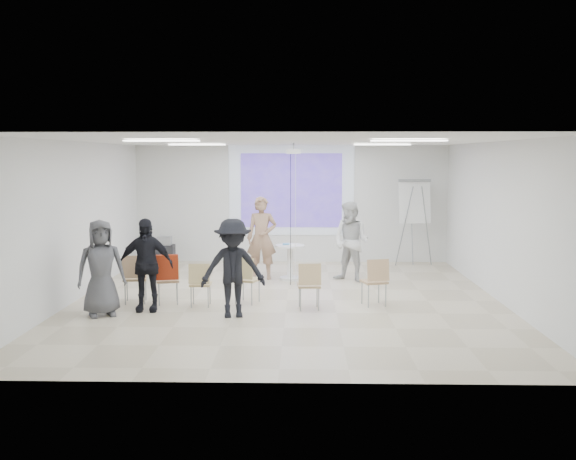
{
  "coord_description": "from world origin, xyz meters",
  "views": [
    {
      "loc": [
        0.3,
        -11.96,
        2.72
      ],
      "look_at": [
        0.0,
        0.8,
        1.25
      ],
      "focal_mm": 40.0,
      "sensor_mm": 36.0,
      "label": 1
    }
  ],
  "objects_px": {
    "audience_left": "(145,258)",
    "audience_mid": "(233,262)",
    "chair_center": "(246,276)",
    "av_cart": "(165,252)",
    "chair_left_mid": "(168,277)",
    "chair_right_far": "(376,278)",
    "chair_left_inner": "(200,281)",
    "flipchart_easel": "(415,202)",
    "laptop": "(201,282)",
    "chair_right_inner": "(309,282)",
    "player_right": "(351,237)",
    "chair_far_left": "(135,275)",
    "pedestal_table": "(290,260)",
    "audience_outer": "(101,262)",
    "player_left": "(262,232)"
  },
  "relations": [
    {
      "from": "chair_left_inner",
      "to": "chair_far_left",
      "type": "bearing_deg",
      "value": 167.04
    },
    {
      "from": "chair_right_far",
      "to": "audience_left",
      "type": "bearing_deg",
      "value": 170.48
    },
    {
      "from": "chair_left_inner",
      "to": "chair_right_inner",
      "type": "bearing_deg",
      "value": -7.46
    },
    {
      "from": "audience_mid",
      "to": "av_cart",
      "type": "xyz_separation_m",
      "value": [
        -2.29,
        5.2,
        -0.62
      ]
    },
    {
      "from": "chair_center",
      "to": "chair_right_inner",
      "type": "xyz_separation_m",
      "value": [
        1.17,
        -0.47,
        -0.01
      ]
    },
    {
      "from": "chair_far_left",
      "to": "chair_left_inner",
      "type": "xyz_separation_m",
      "value": [
        1.25,
        -0.24,
        -0.06
      ]
    },
    {
      "from": "audience_left",
      "to": "flipchart_easel",
      "type": "bearing_deg",
      "value": 39.53
    },
    {
      "from": "av_cart",
      "to": "chair_left_inner",
      "type": "bearing_deg",
      "value": -70.44
    },
    {
      "from": "chair_left_inner",
      "to": "chair_center",
      "type": "distance_m",
      "value": 0.85
    },
    {
      "from": "chair_left_mid",
      "to": "audience_outer",
      "type": "height_order",
      "value": "audience_outer"
    },
    {
      "from": "audience_mid",
      "to": "av_cart",
      "type": "distance_m",
      "value": 5.71
    },
    {
      "from": "player_right",
      "to": "audience_outer",
      "type": "xyz_separation_m",
      "value": [
        -4.49,
        -3.15,
        -0.04
      ]
    },
    {
      "from": "chair_center",
      "to": "audience_outer",
      "type": "bearing_deg",
      "value": -138.31
    },
    {
      "from": "chair_left_mid",
      "to": "chair_right_far",
      "type": "distance_m",
      "value": 3.8
    },
    {
      "from": "chair_center",
      "to": "chair_right_far",
      "type": "xyz_separation_m",
      "value": [
        2.38,
        -0.16,
        0.0
      ]
    },
    {
      "from": "flipchart_easel",
      "to": "chair_right_inner",
      "type": "bearing_deg",
      "value": -124.3
    },
    {
      "from": "chair_center",
      "to": "av_cart",
      "type": "xyz_separation_m",
      "value": [
        -2.42,
        4.21,
        -0.19
      ]
    },
    {
      "from": "pedestal_table",
      "to": "chair_far_left",
      "type": "height_order",
      "value": "chair_far_left"
    },
    {
      "from": "pedestal_table",
      "to": "audience_mid",
      "type": "distance_m",
      "value": 3.5
    },
    {
      "from": "chair_right_inner",
      "to": "chair_center",
      "type": "bearing_deg",
      "value": 154.41
    },
    {
      "from": "audience_outer",
      "to": "laptop",
      "type": "bearing_deg",
      "value": 0.44
    },
    {
      "from": "laptop",
      "to": "audience_mid",
      "type": "height_order",
      "value": "audience_mid"
    },
    {
      "from": "player_right",
      "to": "chair_left_mid",
      "type": "bearing_deg",
      "value": -114.11
    },
    {
      "from": "audience_left",
      "to": "audience_mid",
      "type": "height_order",
      "value": "audience_mid"
    },
    {
      "from": "audience_mid",
      "to": "chair_right_inner",
      "type": "bearing_deg",
      "value": 11.88
    },
    {
      "from": "player_left",
      "to": "audience_left",
      "type": "xyz_separation_m",
      "value": [
        -1.85,
        -3.04,
        -0.1
      ]
    },
    {
      "from": "player_left",
      "to": "chair_center",
      "type": "relative_size",
      "value": 2.37
    },
    {
      "from": "chair_left_mid",
      "to": "audience_outer",
      "type": "relative_size",
      "value": 0.47
    },
    {
      "from": "chair_left_inner",
      "to": "audience_left",
      "type": "relative_size",
      "value": 0.43
    },
    {
      "from": "player_left",
      "to": "chair_right_far",
      "type": "relative_size",
      "value": 2.36
    },
    {
      "from": "player_left",
      "to": "chair_left_mid",
      "type": "relative_size",
      "value": 2.38
    },
    {
      "from": "audience_mid",
      "to": "av_cart",
      "type": "relative_size",
      "value": 2.64
    },
    {
      "from": "audience_mid",
      "to": "player_right",
      "type": "bearing_deg",
      "value": 45.16
    },
    {
      "from": "chair_right_far",
      "to": "audience_left",
      "type": "distance_m",
      "value": 4.13
    },
    {
      "from": "player_right",
      "to": "chair_right_far",
      "type": "xyz_separation_m",
      "value": [
        0.27,
        -2.36,
        -0.45
      ]
    },
    {
      "from": "player_right",
      "to": "flipchart_easel",
      "type": "height_order",
      "value": "flipchart_easel"
    },
    {
      "from": "chair_left_inner",
      "to": "flipchart_easel",
      "type": "xyz_separation_m",
      "value": [
        4.62,
        4.52,
        1.11
      ]
    },
    {
      "from": "pedestal_table",
      "to": "audience_outer",
      "type": "distance_m",
      "value": 4.6
    },
    {
      "from": "chair_far_left",
      "to": "chair_left_mid",
      "type": "relative_size",
      "value": 1.05
    },
    {
      "from": "chair_far_left",
      "to": "chair_right_inner",
      "type": "height_order",
      "value": "chair_far_left"
    },
    {
      "from": "chair_right_inner",
      "to": "audience_mid",
      "type": "xyz_separation_m",
      "value": [
        -1.3,
        -0.52,
        0.45
      ]
    },
    {
      "from": "chair_far_left",
      "to": "chair_left_mid",
      "type": "bearing_deg",
      "value": -14.65
    },
    {
      "from": "chair_left_mid",
      "to": "av_cart",
      "type": "bearing_deg",
      "value": 90.16
    },
    {
      "from": "laptop",
      "to": "av_cart",
      "type": "height_order",
      "value": "av_cart"
    },
    {
      "from": "player_right",
      "to": "audience_mid",
      "type": "relative_size",
      "value": 1.02
    },
    {
      "from": "chair_right_inner",
      "to": "chair_far_left",
      "type": "bearing_deg",
      "value": 168.55
    },
    {
      "from": "laptop",
      "to": "flipchart_easel",
      "type": "distance_m",
      "value": 6.51
    },
    {
      "from": "chair_left_inner",
      "to": "pedestal_table",
      "type": "bearing_deg",
      "value": 57.13
    },
    {
      "from": "laptop",
      "to": "av_cart",
      "type": "xyz_separation_m",
      "value": [
        -1.61,
        4.4,
        -0.1
      ]
    },
    {
      "from": "chair_right_far",
      "to": "av_cart",
      "type": "xyz_separation_m",
      "value": [
        -4.8,
        4.37,
        -0.19
      ]
    }
  ]
}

